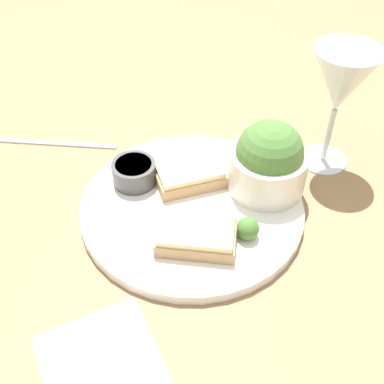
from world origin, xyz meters
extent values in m
plane|color=#93704C|center=(0.00, 0.00, 0.00)|extent=(4.00, 4.00, 0.00)
cylinder|color=white|center=(0.00, 0.00, 0.01)|extent=(0.29, 0.29, 0.01)
cylinder|color=silver|center=(0.10, 0.02, 0.04)|extent=(0.10, 0.10, 0.06)
sphere|color=#4C7A38|center=(0.10, 0.02, 0.07)|extent=(0.09, 0.09, 0.09)
cylinder|color=#4C4C4C|center=(-0.07, 0.05, 0.03)|extent=(0.06, 0.06, 0.03)
cylinder|color=tan|center=(-0.07, 0.05, 0.04)|extent=(0.05, 0.05, 0.01)
cube|color=tan|center=(0.00, -0.06, 0.02)|extent=(0.10, 0.08, 0.02)
cube|color=beige|center=(0.00, -0.06, 0.04)|extent=(0.10, 0.07, 0.01)
cube|color=tan|center=(0.00, 0.04, 0.02)|extent=(0.10, 0.07, 0.02)
cube|color=beige|center=(0.00, 0.04, 0.04)|extent=(0.09, 0.07, 0.01)
cylinder|color=silver|center=(0.20, 0.09, 0.00)|extent=(0.07, 0.07, 0.01)
cylinder|color=silver|center=(0.20, 0.09, 0.05)|extent=(0.01, 0.01, 0.08)
cone|color=silver|center=(0.20, 0.09, 0.13)|extent=(0.09, 0.09, 0.09)
sphere|color=#477533|center=(0.06, -0.06, 0.03)|extent=(0.03, 0.03, 0.03)
cube|color=white|center=(-0.10, -0.22, 0.00)|extent=(0.16, 0.17, 0.01)
cube|color=silver|center=(-0.20, 0.16, 0.00)|extent=(0.19, 0.04, 0.01)
camera|label=1|loc=(-0.04, -0.44, 0.45)|focal=45.00mm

